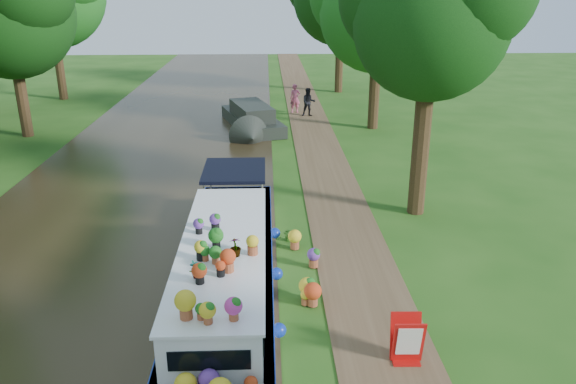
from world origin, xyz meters
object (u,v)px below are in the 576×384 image
(second_boat, at_px, (252,119))
(sandwich_board, at_px, (407,342))
(pedestrian_dark, at_px, (309,102))
(plant_boat, at_px, (224,285))
(pedestrian_pink, at_px, (295,98))

(second_boat, relative_size, sandwich_board, 7.35)
(second_boat, bearing_deg, sandwich_board, -96.41)
(sandwich_board, bearing_deg, second_boat, 101.98)
(sandwich_board, bearing_deg, pedestrian_dark, 92.66)
(sandwich_board, distance_m, pedestrian_dark, 23.01)
(second_boat, height_order, sandwich_board, second_boat)
(second_boat, bearing_deg, pedestrian_dark, 25.30)
(plant_boat, xyz_separation_m, sandwich_board, (3.81, -1.82, -0.37))
(plant_boat, distance_m, sandwich_board, 4.24)
(pedestrian_dark, bearing_deg, sandwich_board, -91.71)
(plant_boat, relative_size, pedestrian_dark, 8.22)
(second_boat, distance_m, sandwich_board, 20.40)
(pedestrian_pink, bearing_deg, plant_boat, -101.76)
(sandwich_board, height_order, pedestrian_dark, pedestrian_dark)
(plant_boat, xyz_separation_m, second_boat, (0.23, 18.26, -0.30))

